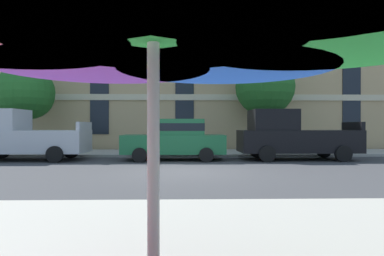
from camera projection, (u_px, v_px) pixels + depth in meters
ground_plane at (185, 172)px, 10.58m from camera, size 120.00×120.00×0.00m
sidewalk_far at (185, 153)px, 17.38m from camera, size 56.00×3.60×0.12m
apartment_building at (184, 63)px, 25.53m from camera, size 45.44×12.08×12.80m
pickup_silver at (21, 137)px, 14.10m from camera, size 5.10×2.12×2.20m
sedan_green at (175, 138)px, 14.26m from camera, size 4.40×1.98×1.78m
pickup_black at (292, 136)px, 14.39m from camera, size 5.10×2.12×2.20m
street_tree_left at (27, 94)px, 17.29m from camera, size 3.02×2.91×4.70m
street_tree_middle at (264, 87)px, 18.03m from camera, size 3.27×3.27×5.31m
patio_umbrella at (153, 1)px, 1.56m from camera, size 3.31×3.07×2.35m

